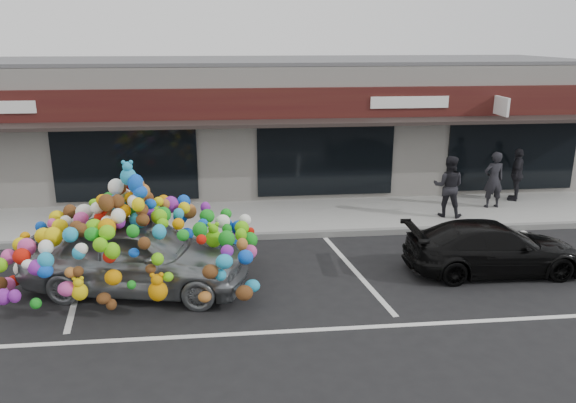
{
  "coord_description": "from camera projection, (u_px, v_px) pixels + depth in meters",
  "views": [
    {
      "loc": [
        0.09,
        -11.19,
        5.09
      ],
      "look_at": [
        1.41,
        1.4,
        1.32
      ],
      "focal_mm": 35.0,
      "sensor_mm": 36.0,
      "label": 1
    }
  ],
  "objects": [
    {
      "name": "shop_building",
      "position": [
        227.0,
        122.0,
        19.54
      ],
      "size": [
        24.0,
        7.2,
        4.31
      ],
      "color": "white",
      "rests_on": "ground"
    },
    {
      "name": "pedestrian_c",
      "position": [
        517.0,
        174.0,
        17.27
      ],
      "size": [
        1.02,
        0.86,
        1.63
      ],
      "primitive_type": "imported",
      "rotation": [
        0.0,
        0.0,
        4.13
      ],
      "color": "black",
      "rests_on": "sidewalk"
    },
    {
      "name": "sidewalk",
      "position": [
        229.0,
        219.0,
        15.9
      ],
      "size": [
        26.0,
        3.0,
        0.15
      ],
      "primitive_type": "cube",
      "color": "gray",
      "rests_on": "ground"
    },
    {
      "name": "parking_stripe_left",
      "position": [
        79.0,
        283.0,
        11.98
      ],
      "size": [
        0.73,
        4.37,
        0.01
      ],
      "primitive_type": "cube",
      "rotation": [
        0.0,
        0.0,
        0.14
      ],
      "color": "silver",
      "rests_on": "ground"
    },
    {
      "name": "kerb",
      "position": [
        229.0,
        237.0,
        14.47
      ],
      "size": [
        26.0,
        0.18,
        0.16
      ],
      "primitive_type": "cube",
      "color": "slate",
      "rests_on": "ground"
    },
    {
      "name": "toy_car",
      "position": [
        136.0,
        246.0,
        11.43
      ],
      "size": [
        3.3,
        5.17,
        2.83
      ],
      "rotation": [
        0.0,
        0.0,
        1.36
      ],
      "color": "#B0B4BB",
      "rests_on": "ground"
    },
    {
      "name": "ground",
      "position": [
        230.0,
        280.0,
        12.11
      ],
      "size": [
        90.0,
        90.0,
        0.0
      ],
      "primitive_type": "plane",
      "color": "black",
      "rests_on": "ground"
    },
    {
      "name": "black_sedan",
      "position": [
        493.0,
        248.0,
        12.42
      ],
      "size": [
        1.65,
        3.92,
        1.13
      ],
      "primitive_type": "imported",
      "rotation": [
        0.0,
        0.0,
        1.55
      ],
      "color": "black",
      "rests_on": "ground"
    },
    {
      "name": "pedestrian_a",
      "position": [
        494.0,
        180.0,
        16.52
      ],
      "size": [
        0.63,
        0.43,
        1.68
      ],
      "primitive_type": "imported",
      "rotation": [
        0.0,
        0.0,
        3.19
      ],
      "color": "#232429",
      "rests_on": "sidewalk"
    },
    {
      "name": "parking_stripe_mid",
      "position": [
        355.0,
        271.0,
        12.58
      ],
      "size": [
        0.73,
        4.37,
        0.01
      ],
      "primitive_type": "cube",
      "rotation": [
        0.0,
        0.0,
        0.14
      ],
      "color": "silver",
      "rests_on": "ground"
    },
    {
      "name": "lane_line",
      "position": [
        342.0,
        328.0,
        10.12
      ],
      "size": [
        14.0,
        0.12,
        0.01
      ],
      "primitive_type": "cube",
      "color": "silver",
      "rests_on": "ground"
    },
    {
      "name": "pedestrian_b",
      "position": [
        448.0,
        186.0,
        15.7
      ],
      "size": [
        1.04,
        0.94,
        1.74
      ],
      "primitive_type": "imported",
      "rotation": [
        0.0,
        0.0,
        2.73
      ],
      "color": "black",
      "rests_on": "sidewalk"
    }
  ]
}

